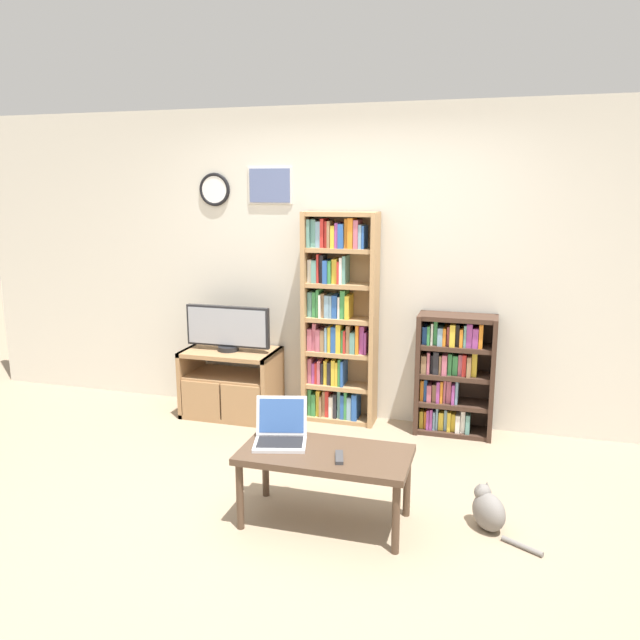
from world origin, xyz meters
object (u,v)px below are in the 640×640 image
Objects in this scene: bookshelf_tall at (337,320)px; television at (228,328)px; coffee_table at (325,460)px; tv_stand at (231,383)px; bookshelf_short at (452,373)px; laptop at (281,432)px; cat at (488,510)px; remote_near_laptop at (339,457)px.

television is at bearing -169.63° from bookshelf_tall.
tv_stand is at bearing 130.35° from coffee_table.
bookshelf_short is 1.80m from laptop.
laptop is (-0.90, -1.56, 0.02)m from bookshelf_short.
bookshelf_short is at bearing 69.61° from coffee_table.
bookshelf_tall is at bearing 92.20° from cat.
television is at bearing -130.10° from tv_stand.
television is 4.46× the size of remote_near_laptop.
coffee_table is at bearing -51.08° from remote_near_laptop.
television is 0.76× the size of bookshelf_short.
remote_near_laptop is (1.37, -1.55, -0.32)m from television.
cat is at bearing -48.56° from bookshelf_tall.
laptop is (-0.30, 0.06, 0.12)m from coffee_table.
bookshelf_tall reaches higher than cat.
remote_near_laptop reaches higher than coffee_table.
coffee_table reaches higher than cat.
tv_stand is 4.82× the size of remote_near_laptop.
bookshelf_tall is at bearing -90.17° from remote_near_laptop.
tv_stand is at bearing 110.16° from cat.
bookshelf_tall is 1.81× the size of bookshelf_short.
tv_stand is 2.56m from cat.
coffee_table is at bearing -77.90° from bookshelf_tall.
coffee_table is at bearing -26.37° from laptop.
laptop is at bearing -87.95° from bookshelf_tall.
television is 2.10m from remote_near_laptop.
cat is at bearing -8.72° from laptop.
bookshelf_tall is 1.82m from remote_near_laptop.
remote_near_laptop is at bearing -48.44° from television.
laptop is 2.22× the size of remote_near_laptop.
remote_near_laptop is (0.46, -1.72, -0.41)m from bookshelf_tall.
bookshelf_short is at bearing 45.54° from laptop.
television is 1.74m from laptop.
bookshelf_short reaches higher than remote_near_laptop.
bookshelf_tall is 2.08m from cat.
bookshelf_short is 1.52m from cat.
remote_near_laptop is at bearing -75.13° from bookshelf_tall.
tv_stand is 1.84× the size of cat.
tv_stand reaches higher than cat.
television is 1.71× the size of cat.
bookshelf_tall reaches higher than tv_stand.
tv_stand is 2.08m from remote_near_laptop.
tv_stand is 0.49m from television.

